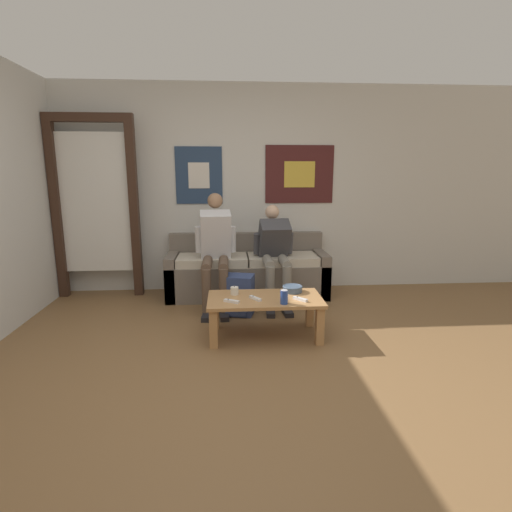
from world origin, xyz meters
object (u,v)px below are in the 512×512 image
at_px(coffee_table, 265,305).
at_px(couch, 247,273).
at_px(person_seated_adult, 215,246).
at_px(ceramic_bowl, 293,288).
at_px(backpack, 238,296).
at_px(person_seated_teen, 275,250).
at_px(pillar_candle, 235,291).
at_px(drink_can_blue, 284,297).
at_px(game_controller_near_right, 231,301).
at_px(game_controller_near_left, 255,298).
at_px(game_controller_far_center, 300,299).

bearing_deg(coffee_table, couch, 94.32).
bearing_deg(person_seated_adult, ceramic_bowl, -46.58).
bearing_deg(backpack, coffee_table, -68.90).
height_order(person_seated_adult, person_seated_teen, person_seated_adult).
relative_size(coffee_table, person_seated_teen, 0.94).
distance_m(backpack, pillar_candle, 0.53).
height_order(pillar_candle, drink_can_blue, drink_can_blue).
relative_size(couch, backpack, 4.51).
xyz_separation_m(pillar_candle, game_controller_near_right, (-0.03, -0.23, -0.02)).
bearing_deg(drink_can_blue, person_seated_adult, 118.64).
xyz_separation_m(person_seated_adult, pillar_candle, (0.20, -0.84, -0.27)).
height_order(ceramic_bowl, game_controller_near_left, ceramic_bowl).
height_order(game_controller_near_left, game_controller_far_center, same).
distance_m(couch, ceramic_bowl, 1.19).
bearing_deg(person_seated_adult, game_controller_far_center, -53.63).
height_order(couch, coffee_table, couch).
xyz_separation_m(backpack, game_controller_near_right, (-0.08, -0.71, 0.18)).
xyz_separation_m(game_controller_near_left, game_controller_near_right, (-0.21, -0.06, 0.00)).
bearing_deg(drink_can_blue, couch, 99.56).
bearing_deg(ceramic_bowl, game_controller_near_left, -150.20).
xyz_separation_m(pillar_candle, game_controller_near_left, (0.18, -0.17, -0.02)).
bearing_deg(coffee_table, game_controller_near_right, -158.96).
bearing_deg(game_controller_near_right, backpack, 83.80).
bearing_deg(game_controller_near_left, person_seated_teen, 74.16).
bearing_deg(backpack, person_seated_adult, 124.02).
height_order(backpack, pillar_candle, pillar_candle).
relative_size(coffee_table, pillar_candle, 12.23).
distance_m(coffee_table, ceramic_bowl, 0.34).
bearing_deg(ceramic_bowl, person_seated_adult, 133.42).
relative_size(drink_can_blue, game_controller_near_left, 0.89).
bearing_deg(person_seated_teen, backpack, -137.68).
xyz_separation_m(couch, game_controller_near_left, (0.00, -1.33, 0.11)).
height_order(drink_can_blue, game_controller_near_left, drink_can_blue).
distance_m(ceramic_bowl, pillar_candle, 0.56).
xyz_separation_m(ceramic_bowl, drink_can_blue, (-0.13, -0.34, 0.03)).
bearing_deg(backpack, game_controller_near_left, -78.05).
bearing_deg(game_controller_near_right, coffee_table, 21.04).
relative_size(couch, person_seated_adult, 1.53).
bearing_deg(ceramic_bowl, backpack, 139.48).
height_order(person_seated_adult, game_controller_near_left, person_seated_adult).
bearing_deg(couch, game_controller_far_center, -73.72).
relative_size(person_seated_teen, drink_can_blue, 8.95).
xyz_separation_m(person_seated_adult, person_seated_teen, (0.68, 0.04, -0.06)).
bearing_deg(backpack, game_controller_far_center, -52.48).
bearing_deg(backpack, game_controller_near_right, -96.20).
relative_size(backpack, drink_can_blue, 3.45).
xyz_separation_m(pillar_candle, drink_can_blue, (0.43, -0.30, 0.03)).
distance_m(backpack, game_controller_far_center, 0.90).
distance_m(coffee_table, game_controller_near_right, 0.34).
distance_m(coffee_table, backpack, 0.65).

